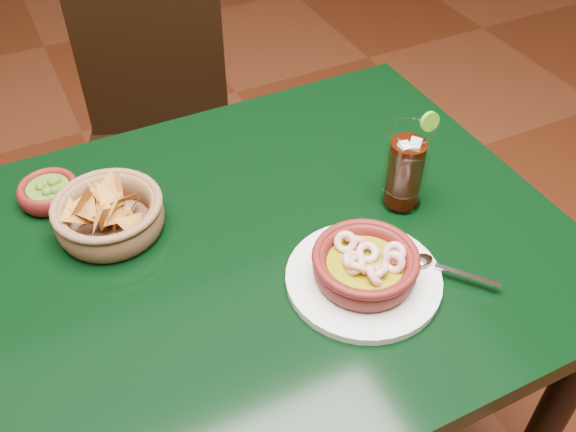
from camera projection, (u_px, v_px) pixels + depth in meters
name	position (u px, v px, depth m)	size (l,w,h in m)	color
dining_table	(209.00, 302.00, 1.09)	(1.20, 0.80, 0.75)	black
dining_chair	(158.00, 146.00, 1.70)	(0.52, 0.52, 0.86)	black
shrimp_plate	(365.00, 268.00, 0.97)	(0.30, 0.24, 0.08)	silver
chip_basket	(109.00, 215.00, 1.05)	(0.21, 0.21, 0.12)	brown
guacamole_ramekin	(49.00, 192.00, 1.11)	(0.12, 0.12, 0.04)	#51100E
cola_drink	(406.00, 168.00, 1.07)	(0.15, 0.15, 0.18)	white
glass_ashtray	(100.00, 231.00, 1.05)	(0.11, 0.11, 0.03)	white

